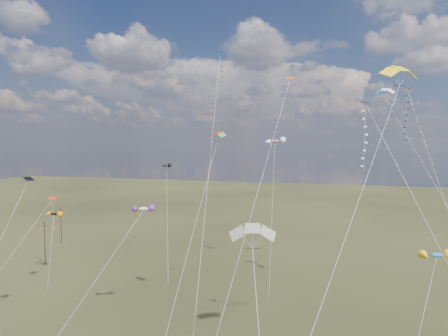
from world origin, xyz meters
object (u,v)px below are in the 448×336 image
(utility_pole_near, at_px, (45,242))
(diamond_black_high, at_px, (410,124))
(utility_pole_far, at_px, (61,225))
(parafoil_yellow, at_px, (399,70))
(novelty_black_orange, at_px, (54,214))

(utility_pole_near, height_order, diamond_black_high, diamond_black_high)
(utility_pole_near, relative_size, utility_pole_far, 1.00)
(diamond_black_high, xyz_separation_m, parafoil_yellow, (-3.56, -20.87, 3.04))
(parafoil_yellow, bearing_deg, diamond_black_high, 80.32)
(diamond_black_high, height_order, novelty_black_orange, diamond_black_high)
(utility_pole_near, relative_size, novelty_black_orange, 0.73)
(utility_pole_far, relative_size, diamond_black_high, 0.27)
(diamond_black_high, bearing_deg, novelty_black_orange, -179.59)
(utility_pole_far, distance_m, parafoil_yellow, 78.96)
(novelty_black_orange, bearing_deg, utility_pole_far, 127.26)
(parafoil_yellow, xyz_separation_m, novelty_black_orange, (-49.56, 20.49, -16.98))
(utility_pole_far, height_order, diamond_black_high, diamond_black_high)
(utility_pole_far, bearing_deg, utility_pole_near, -60.26)
(utility_pole_far, height_order, novelty_black_orange, novelty_black_orange)
(novelty_black_orange, bearing_deg, parafoil_yellow, -22.47)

